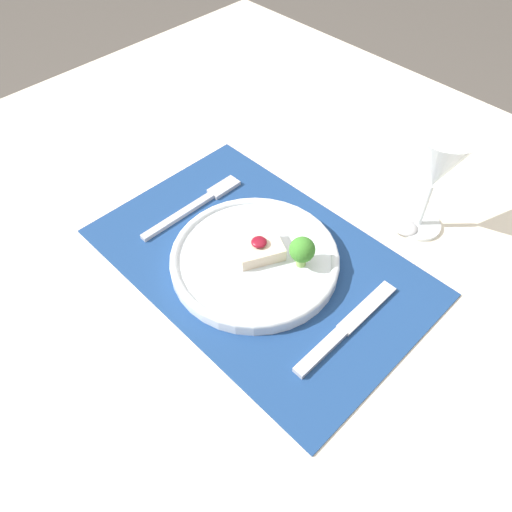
% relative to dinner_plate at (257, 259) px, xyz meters
% --- Properties ---
extents(ground_plane, '(8.00, 8.00, 0.00)m').
position_rel_dinner_plate_xyz_m(ground_plane, '(-0.00, 0.01, -0.75)').
color(ground_plane, '#4C4742').
extents(dining_table, '(1.35, 1.24, 0.73)m').
position_rel_dinner_plate_xyz_m(dining_table, '(-0.00, 0.01, -0.09)').
color(dining_table, beige).
rests_on(dining_table, ground_plane).
extents(placemat, '(0.48, 0.31, 0.00)m').
position_rel_dinner_plate_xyz_m(placemat, '(-0.00, 0.01, -0.01)').
color(placemat, navy).
rests_on(placemat, dining_table).
extents(dinner_plate, '(0.24, 0.24, 0.06)m').
position_rel_dinner_plate_xyz_m(dinner_plate, '(0.00, 0.00, 0.00)').
color(dinner_plate, silver).
rests_on(dinner_plate, placemat).
extents(fork, '(0.02, 0.19, 0.01)m').
position_rel_dinner_plate_xyz_m(fork, '(-0.16, 0.02, -0.01)').
color(fork, '#B2B2B7').
rests_on(fork, placemat).
extents(knife, '(0.02, 0.19, 0.01)m').
position_rel_dinner_plate_xyz_m(knife, '(0.16, -0.01, -0.01)').
color(knife, '#B2B2B7').
rests_on(knife, placemat).
extents(spoon, '(0.18, 0.04, 0.01)m').
position_rel_dinner_plate_xyz_m(spoon, '(0.08, 0.21, -0.01)').
color(spoon, '#B2B2B7').
rests_on(spoon, dining_table).
extents(wine_glass_near, '(0.08, 0.08, 0.17)m').
position_rel_dinner_plate_xyz_m(wine_glass_near, '(0.12, 0.23, 0.10)').
color(wine_glass_near, white).
rests_on(wine_glass_near, dining_table).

